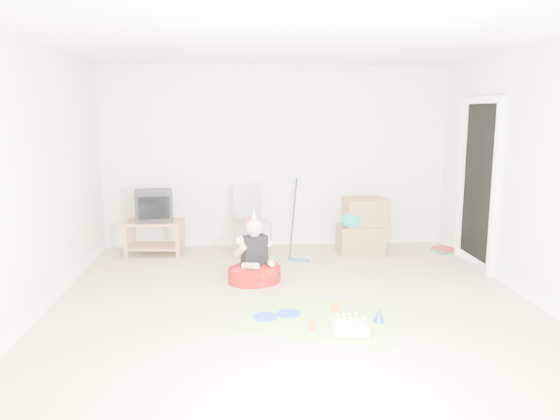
{
  "coord_description": "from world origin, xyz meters",
  "views": [
    {
      "loc": [
        -0.54,
        -5.4,
        1.96
      ],
      "look_at": [
        -0.1,
        0.4,
        0.9
      ],
      "focal_mm": 35.0,
      "sensor_mm": 36.0,
      "label": 1
    }
  ],
  "objects": [
    {
      "name": "ground",
      "position": [
        0.0,
        0.0,
        0.0
      ],
      "size": [
        5.0,
        5.0,
        0.0
      ],
      "primitive_type": "plane",
      "color": "#C0AE8A",
      "rests_on": "ground"
    },
    {
      "name": "doorway_recess",
      "position": [
        2.48,
        1.2,
        1.02
      ],
      "size": [
        0.02,
        0.9,
        2.05
      ],
      "primitive_type": "cube",
      "color": "black",
      "rests_on": "ground"
    },
    {
      "name": "tv_stand",
      "position": [
        -1.7,
        2.03,
        0.28
      ],
      "size": [
        0.79,
        0.53,
        0.47
      ],
      "color": "#9E6947",
      "rests_on": "ground"
    },
    {
      "name": "crt_tv",
      "position": [
        -1.7,
        2.03,
        0.69
      ],
      "size": [
        0.55,
        0.48,
        0.43
      ],
      "primitive_type": "cube",
      "rotation": [
        0.0,
        0.0,
        0.16
      ],
      "color": "black",
      "rests_on": "tv_stand"
    },
    {
      "name": "folding_chair",
      "position": [
        -0.37,
        1.92,
        0.47
      ],
      "size": [
        0.56,
        0.54,
        0.97
      ],
      "color": "#9A9AA0",
      "rests_on": "ground"
    },
    {
      "name": "cardboard_boxes",
      "position": [
        1.14,
        1.88,
        0.37
      ],
      "size": [
        0.64,
        0.5,
        0.77
      ],
      "color": "olive",
      "rests_on": "ground"
    },
    {
      "name": "floor_mop",
      "position": [
        0.23,
        1.53,
        0.26
      ],
      "size": [
        0.28,
        0.34,
        1.07
      ],
      "color": "#2365B3",
      "rests_on": "ground"
    },
    {
      "name": "book_pile",
      "position": [
        2.33,
        1.88,
        0.03
      ],
      "size": [
        0.3,
        0.34,
        0.06
      ],
      "color": "#297D48",
      "rests_on": "ground"
    },
    {
      "name": "seated_woman",
      "position": [
        -0.37,
        0.7,
        0.2
      ],
      "size": [
        0.83,
        0.83,
        0.9
      ],
      "color": "#99110E",
      "rests_on": "ground"
    },
    {
      "name": "party_mat",
      "position": [
        0.21,
        -0.47,
        0.0
      ],
      "size": [
        1.73,
        1.47,
        0.01
      ],
      "primitive_type": "cube",
      "rotation": [
        0.0,
        0.0,
        -0.31
      ],
      "color": "#FF35A4",
      "rests_on": "ground"
    },
    {
      "name": "birthday_cake",
      "position": [
        0.43,
        -0.88,
        0.04
      ],
      "size": [
        0.33,
        0.27,
        0.15
      ],
      "color": "white",
      "rests_on": "party_mat"
    },
    {
      "name": "blue_plate_near",
      "position": [
        -0.07,
        -0.37,
        0.01
      ],
      "size": [
        0.32,
        0.32,
        0.01
      ],
      "primitive_type": "cylinder",
      "rotation": [
        0.0,
        0.0,
        -0.64
      ],
      "color": "blue",
      "rests_on": "party_mat"
    },
    {
      "name": "blue_plate_far",
      "position": [
        -0.3,
        -0.44,
        0.01
      ],
      "size": [
        0.28,
        0.28,
        0.01
      ],
      "primitive_type": "cylinder",
      "rotation": [
        0.0,
        0.0,
        -0.23
      ],
      "color": "blue",
      "rests_on": "party_mat"
    },
    {
      "name": "orange_cup_near",
      "position": [
        0.39,
        -0.32,
        0.05
      ],
      "size": [
        0.08,
        0.08,
        0.08
      ],
      "primitive_type": "cylinder",
      "rotation": [
        0.0,
        0.0,
        -0.11
      ],
      "color": "#D35717",
      "rests_on": "party_mat"
    },
    {
      "name": "orange_cup_far",
      "position": [
        0.11,
        -0.78,
        0.04
      ],
      "size": [
        0.07,
        0.07,
        0.07
      ],
      "primitive_type": "cylinder",
      "rotation": [
        0.0,
        0.0,
        -0.1
      ],
      "color": "#D35717",
      "rests_on": "party_mat"
    },
    {
      "name": "blue_party_hat",
      "position": [
        0.75,
        -0.63,
        0.08
      ],
      "size": [
        0.11,
        0.11,
        0.15
      ],
      "primitive_type": "cone",
      "rotation": [
        0.0,
        0.0,
        -0.07
      ],
      "color": "blue",
      "rests_on": "party_mat"
    }
  ]
}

